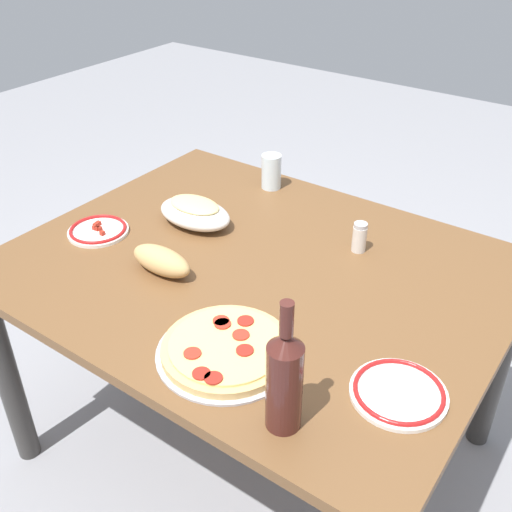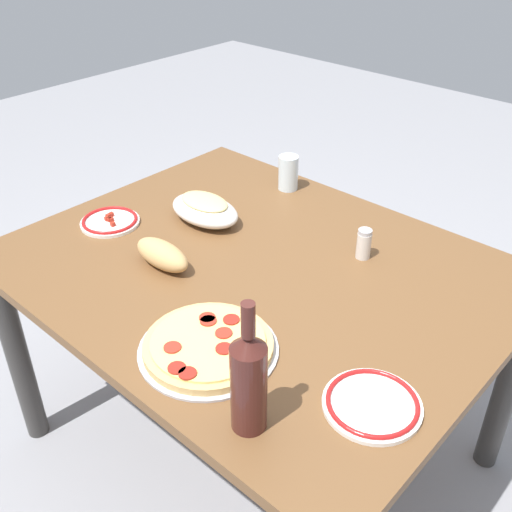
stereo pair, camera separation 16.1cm
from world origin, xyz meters
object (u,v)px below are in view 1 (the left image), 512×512
at_px(wine_bottle, 284,379).
at_px(spice_shaker, 359,237).
at_px(dining_table, 256,297).
at_px(bread_loaf, 161,261).
at_px(water_glass, 271,172).
at_px(side_plate_near, 98,230).
at_px(side_plate_far, 399,392).
at_px(pepperoni_pizza, 227,349).
at_px(baked_pasta_dish, 195,212).

xyz_separation_m(wine_bottle, spice_shaker, (-0.17, 0.65, -0.07)).
distance_m(dining_table, bread_loaf, 0.29).
height_order(water_glass, bread_loaf, water_glass).
bearing_deg(wine_bottle, side_plate_near, 161.15).
bearing_deg(water_glass, side_plate_far, -40.36).
height_order(pepperoni_pizza, side_plate_far, pepperoni_pizza).
bearing_deg(wine_bottle, pepperoni_pizza, 156.16).
relative_size(wine_bottle, bread_loaf, 1.56).
height_order(baked_pasta_dish, side_plate_far, baked_pasta_dish).
bearing_deg(water_glass, spice_shaker, -23.75).
relative_size(baked_pasta_dish, wine_bottle, 0.82).
relative_size(bread_loaf, spice_shaker, 2.16).
bearing_deg(side_plate_far, spice_shaker, 125.81).
bearing_deg(side_plate_near, water_glass, 65.88).
height_order(baked_pasta_dish, spice_shaker, spice_shaker).
xyz_separation_m(pepperoni_pizza, water_glass, (-0.39, 0.74, 0.04)).
bearing_deg(baked_pasta_dish, water_glass, 82.12).
xyz_separation_m(pepperoni_pizza, side_plate_near, (-0.63, 0.19, -0.01)).
relative_size(baked_pasta_dish, side_plate_near, 1.35).
xyz_separation_m(baked_pasta_dish, spice_shaker, (0.47, 0.15, 0.00)).
relative_size(wine_bottle, water_glass, 2.53).
bearing_deg(side_plate_far, pepperoni_pizza, -163.91).
height_order(dining_table, side_plate_near, side_plate_near).
distance_m(dining_table, wine_bottle, 0.60).
distance_m(side_plate_near, spice_shaker, 0.76).
height_order(water_glass, side_plate_near, water_glass).
bearing_deg(baked_pasta_dish, side_plate_far, -20.58).
distance_m(pepperoni_pizza, side_plate_near, 0.66).
xyz_separation_m(dining_table, baked_pasta_dish, (-0.28, 0.08, 0.15)).
xyz_separation_m(pepperoni_pizza, baked_pasta_dish, (-0.43, 0.40, 0.03)).
bearing_deg(spice_shaker, dining_table, -129.67).
height_order(dining_table, pepperoni_pizza, pepperoni_pizza).
distance_m(water_glass, bread_loaf, 0.59).
bearing_deg(side_plate_far, side_plate_near, 174.83).
distance_m(wine_bottle, side_plate_far, 0.27).
height_order(wine_bottle, bread_loaf, wine_bottle).
bearing_deg(water_glass, baked_pasta_dish, -97.88).
xyz_separation_m(pepperoni_pizza, side_plate_far, (0.36, 0.10, -0.01)).
distance_m(pepperoni_pizza, spice_shaker, 0.56).
bearing_deg(spice_shaker, side_plate_far, -54.19).
bearing_deg(side_plate_near, side_plate_far, -5.17).
xyz_separation_m(baked_pasta_dish, bread_loaf, (0.10, -0.25, -0.01)).
distance_m(wine_bottle, spice_shaker, 0.67).
relative_size(pepperoni_pizza, baked_pasta_dish, 1.31).
distance_m(water_glass, side_plate_far, 0.98).
distance_m(water_glass, spice_shaker, 0.46).
relative_size(side_plate_far, spice_shaker, 2.31).
bearing_deg(baked_pasta_dish, side_plate_near, -133.47).
relative_size(pepperoni_pizza, water_glass, 2.73).
bearing_deg(side_plate_near, spice_shaker, 28.26).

